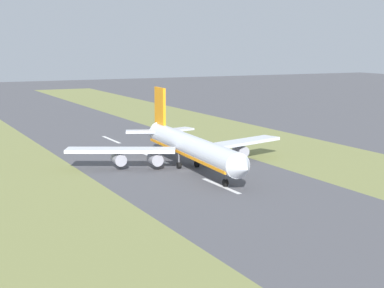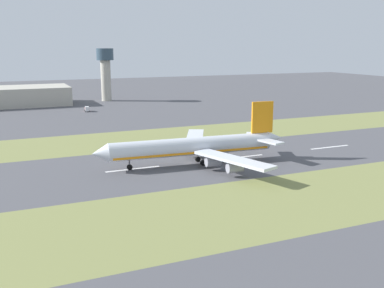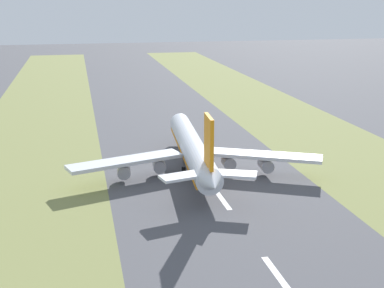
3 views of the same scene
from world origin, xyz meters
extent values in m
plane|color=#4C4C51|center=(0.00, 0.00, 0.00)|extent=(800.00, 800.00, 0.00)
cube|color=olive|center=(-45.00, 0.00, 0.00)|extent=(40.00, 600.00, 0.01)
cube|color=olive|center=(45.00, 0.00, 0.00)|extent=(40.00, 600.00, 0.01)
cube|color=silver|center=(0.00, -60.24, 0.01)|extent=(1.20, 18.00, 0.01)
cube|color=silver|center=(0.00, -20.24, 0.01)|extent=(1.20, 18.00, 0.01)
cube|color=silver|center=(0.00, 19.76, 0.01)|extent=(1.20, 18.00, 0.01)
cylinder|color=silver|center=(-2.13, -0.24, 6.20)|extent=(10.11, 56.29, 6.00)
cone|color=silver|center=(0.12, 30.18, 6.20)|extent=(6.23, 5.42, 5.88)
cone|color=silver|center=(-4.41, -31.15, 7.00)|extent=(5.53, 6.36, 5.10)
cube|color=orange|center=(-2.13, -0.24, 4.55)|extent=(9.65, 54.03, 0.70)
cube|color=silver|center=(-20.11, -6.15, 5.30)|extent=(29.45, 14.57, 0.90)
cube|color=silver|center=(14.79, -8.73, 5.30)|extent=(28.67, 18.20, 0.90)
cylinder|color=#93939E|center=(-11.40, -3.56, 2.85)|extent=(3.55, 5.02, 3.20)
cylinder|color=#93939E|center=(-20.63, -6.39, 2.85)|extent=(3.55, 5.02, 3.20)
cylinder|color=#93939E|center=(6.55, -4.89, 2.85)|extent=(3.55, 5.02, 3.20)
cylinder|color=#93939E|center=(15.27, -9.04, 2.85)|extent=(3.55, 5.02, 3.20)
cube|color=orange|center=(-4.04, -26.16, 14.70)|extent=(1.39, 8.04, 11.00)
cube|color=silver|center=(-9.53, -25.76, 7.20)|extent=(10.76, 6.65, 0.60)
cube|color=silver|center=(1.44, -26.57, 7.20)|extent=(10.92, 7.86, 0.60)
cylinder|color=#59595E|center=(-0.56, 20.99, 2.50)|extent=(0.50, 0.50, 3.20)
cylinder|color=black|center=(-0.56, 20.99, 0.90)|extent=(1.03, 1.86, 1.80)
cylinder|color=#59595E|center=(-4.94, -3.04, 2.50)|extent=(0.50, 0.50, 3.20)
cylinder|color=black|center=(-4.94, -3.04, 0.90)|extent=(1.03, 1.86, 1.80)
cylinder|color=#59595E|center=(0.24, -3.42, 2.50)|extent=(0.50, 0.50, 3.20)
cylinder|color=black|center=(0.24, -3.42, 0.90)|extent=(1.03, 1.86, 1.80)
camera|label=1|loc=(70.88, 150.20, 33.95)|focal=60.00mm
camera|label=2|loc=(-136.24, 58.00, 39.33)|focal=42.00mm
camera|label=3|loc=(-30.43, -132.08, 44.45)|focal=50.00mm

